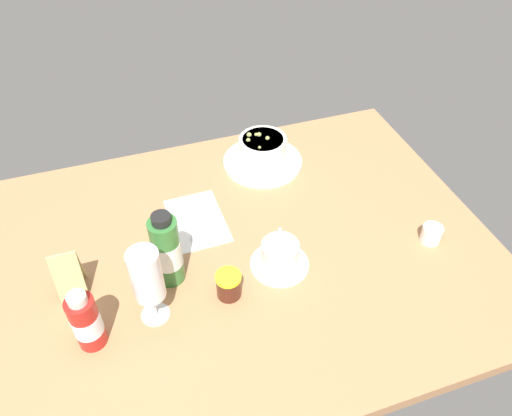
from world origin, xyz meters
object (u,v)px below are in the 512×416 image
creamer_jug (432,234)px  sauce_bottle_green (167,251)px  cutlery_setting (197,221)px  coffee_cup (280,255)px  wine_glass (147,278)px  sauce_bottle_red (86,321)px  porridge_bowl (263,152)px  menu_card (68,273)px  jam_jar (229,285)px

creamer_jug → sauce_bottle_green: bearing=-8.2°
cutlery_setting → coffee_cup: (-13.66, 18.19, 2.69)cm
cutlery_setting → sauce_bottle_green: (8.97, 14.16, 8.00)cm
wine_glass → sauce_bottle_green: 10.08cm
cutlery_setting → sauce_bottle_red: bearing=43.4°
creamer_jug → coffee_cup: bearing=-7.0°
sauce_bottle_green → coffee_cup: bearing=169.9°
porridge_bowl → sauce_bottle_red: 62.39cm
coffee_cup → sauce_bottle_red: (39.49, 6.27, 3.32)cm
menu_card → coffee_cup: bearing=170.3°
coffee_cup → sauce_bottle_green: size_ratio=0.72×
sauce_bottle_green → jam_jar: bearing=141.7°
porridge_bowl → creamer_jug: bearing=124.6°
cutlery_setting → creamer_jug: (-48.08, 22.39, 1.84)cm
sauce_bottle_red → sauce_bottle_green: bearing=-148.6°
sauce_bottle_red → menu_card: 13.76cm
wine_glass → jam_jar: size_ratio=3.05×
porridge_bowl → coffee_cup: (8.01, 34.10, -0.75)cm
coffee_cup → sauce_bottle_green: (22.63, -4.02, 5.31)cm
creamer_jug → sauce_bottle_red: (73.90, 2.07, 4.16)cm
creamer_jug → sauce_bottle_green: sauce_bottle_green is taller
coffee_cup → wine_glass: 29.05cm
porridge_bowl → jam_jar: porridge_bowl is taller
cutlery_setting → menu_card: (28.47, 10.99, 5.07)cm
jam_jar → sauce_bottle_red: bearing=4.7°
coffee_cup → sauce_bottle_green: 23.59cm
sauce_bottle_green → wine_glass: bearing=59.7°
porridge_bowl → menu_card: bearing=28.2°
menu_card → sauce_bottle_red: bearing=101.1°
coffee_cup → creamer_jug: size_ratio=2.42×
jam_jar → menu_card: (29.70, -11.23, 2.39)cm
jam_jar → sauce_bottle_green: bearing=-38.3°
wine_glass → porridge_bowl: bearing=-132.8°
porridge_bowl → wine_glass: size_ratio=1.17×
porridge_bowl → sauce_bottle_red: sauce_bottle_red is taller
coffee_cup → jam_jar: size_ratio=2.20×
porridge_bowl → sauce_bottle_green: bearing=44.5°
sauce_bottle_green → menu_card: size_ratio=1.66×
wine_glass → jam_jar: bearing=-179.2°
porridge_bowl → jam_jar: size_ratio=3.57×
sauce_bottle_green → menu_card: sauce_bottle_green is taller
sauce_bottle_green → sauce_bottle_red: (16.85, 10.30, -1.99)cm
jam_jar → sauce_bottle_green: size_ratio=0.33×
porridge_bowl → cutlery_setting: 27.11cm
coffee_cup → menu_card: 42.81cm
sauce_bottle_green → menu_card: 19.97cm
creamer_jug → sauce_bottle_red: bearing=1.6°
creamer_jug → wine_glass: bearing=0.0°
coffee_cup → sauce_bottle_red: 40.12cm
sauce_bottle_green → sauce_bottle_red: size_ratio=1.30×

